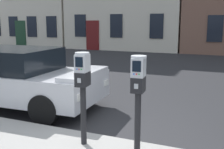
# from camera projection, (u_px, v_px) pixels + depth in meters

# --- Properties ---
(parking_meter_near_kerb) EXTENTS (0.23, 0.26, 1.46)m
(parking_meter_near_kerb) POSITION_uv_depth(u_px,v_px,m) (83.00, 82.00, 4.23)
(parking_meter_near_kerb) COLOR black
(parking_meter_near_kerb) RESTS_ON sidewalk_slab
(parking_meter_twin_adjacent) EXTENTS (0.23, 0.26, 1.45)m
(parking_meter_twin_adjacent) POSITION_uv_depth(u_px,v_px,m) (138.00, 88.00, 3.89)
(parking_meter_twin_adjacent) COLOR black
(parking_meter_twin_adjacent) RESTS_ON sidewalk_slab
(parked_car_white_suv) EXTENTS (4.50, 2.01, 1.42)m
(parked_car_white_suv) POSITION_uv_depth(u_px,v_px,m) (9.00, 76.00, 6.73)
(parked_car_white_suv) COLOR silver
(parked_car_white_suv) RESTS_ON ground_plane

